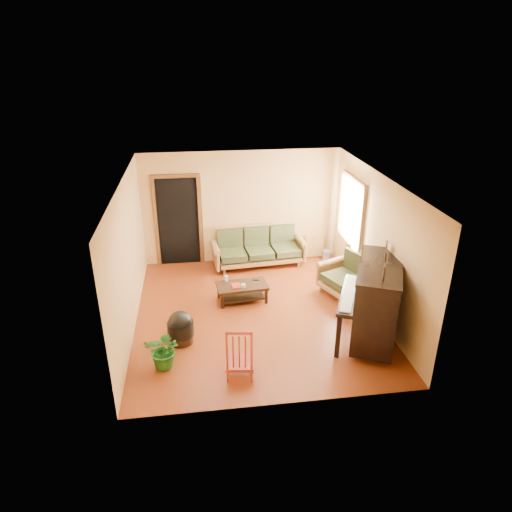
{
  "coord_description": "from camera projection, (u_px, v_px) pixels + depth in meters",
  "views": [
    {
      "loc": [
        -1.03,
        -7.45,
        4.59
      ],
      "look_at": [
        0.02,
        0.2,
        1.1
      ],
      "focal_mm": 32.0,
      "sensor_mm": 36.0,
      "label": 1
    }
  ],
  "objects": [
    {
      "name": "ceramic_crock",
      "position": [
        326.0,
        255.0,
        10.93
      ],
      "size": [
        0.23,
        0.23,
        0.23
      ],
      "primitive_type": "cylinder",
      "rotation": [
        0.0,
        0.0,
        0.33
      ],
      "color": "#3644A3",
      "rests_on": "floor"
    },
    {
      "name": "doorway",
      "position": [
        178.0,
        222.0,
        10.38
      ],
      "size": [
        1.08,
        0.16,
        2.05
      ],
      "primitive_type": "cube",
      "color": "black",
      "rests_on": "floor"
    },
    {
      "name": "coffee_table",
      "position": [
        242.0,
        292.0,
        9.09
      ],
      "size": [
        1.03,
        0.62,
        0.36
      ],
      "primitive_type": "cube",
      "rotation": [
        0.0,
        0.0,
        0.09
      ],
      "color": "black",
      "rests_on": "floor"
    },
    {
      "name": "sofa",
      "position": [
        259.0,
        247.0,
        10.51
      ],
      "size": [
        2.17,
        1.07,
        0.9
      ],
      "primitive_type": "cube",
      "rotation": [
        0.0,
        0.0,
        0.09
      ],
      "color": "#A26E3B",
      "rests_on": "floor"
    },
    {
      "name": "glass_jar",
      "position": [
        243.0,
        286.0,
        8.91
      ],
      "size": [
        0.11,
        0.11,
        0.06
      ],
      "primitive_type": "cylinder",
      "rotation": [
        0.0,
        0.0,
        0.21
      ],
      "color": "silver",
      "rests_on": "coffee_table"
    },
    {
      "name": "candle",
      "position": [
        226.0,
        278.0,
        9.12
      ],
      "size": [
        0.09,
        0.09,
        0.12
      ],
      "primitive_type": "cylinder",
      "rotation": [
        0.0,
        0.0,
        0.38
      ],
      "color": "silver",
      "rests_on": "coffee_table"
    },
    {
      "name": "armchair",
      "position": [
        345.0,
        274.0,
        9.2
      ],
      "size": [
        1.19,
        1.21,
        0.94
      ],
      "primitive_type": "cube",
      "rotation": [
        0.0,
        0.0,
        0.4
      ],
      "color": "#A26E3B",
      "rests_on": "floor"
    },
    {
      "name": "potted_plant",
      "position": [
        165.0,
        350.0,
        7.12
      ],
      "size": [
        0.73,
        0.69,
        0.64
      ],
      "primitive_type": "imported",
      "rotation": [
        0.0,
        0.0,
        -0.43
      ],
      "color": "#1B5A19",
      "rests_on": "floor"
    },
    {
      "name": "footstool",
      "position": [
        181.0,
        331.0,
        7.79
      ],
      "size": [
        0.52,
        0.52,
        0.43
      ],
      "primitive_type": "cylinder",
      "rotation": [
        0.0,
        0.0,
        0.15
      ],
      "color": "black",
      "rests_on": "floor"
    },
    {
      "name": "red_chair",
      "position": [
        240.0,
        350.0,
        6.89
      ],
      "size": [
        0.48,
        0.52,
        0.9
      ],
      "primitive_type": "cube",
      "rotation": [
        0.0,
        0.0,
        -0.14
      ],
      "color": "maroon",
      "rests_on": "floor"
    },
    {
      "name": "remote",
      "position": [
        256.0,
        280.0,
        9.18
      ],
      "size": [
        0.14,
        0.07,
        0.01
      ],
      "primitive_type": "cube",
      "rotation": [
        0.0,
        0.0,
        -0.27
      ],
      "color": "black",
      "rests_on": "coffee_table"
    },
    {
      "name": "window",
      "position": [
        352.0,
        211.0,
        9.57
      ],
      "size": [
        0.12,
        1.36,
        1.46
      ],
      "primitive_type": "cube",
      "color": "white",
      "rests_on": "right_wall"
    },
    {
      "name": "leaning_frame",
      "position": [
        315.0,
        246.0,
        11.0
      ],
      "size": [
        0.43,
        0.1,
        0.57
      ],
      "primitive_type": "cube",
      "rotation": [
        0.0,
        0.0,
        -0.01
      ],
      "color": "gold",
      "rests_on": "floor"
    },
    {
      "name": "floor",
      "position": [
        256.0,
        313.0,
        8.74
      ],
      "size": [
        5.0,
        5.0,
        0.0
      ],
      "primitive_type": "plane",
      "color": "#5B200C",
      "rests_on": "ground"
    },
    {
      "name": "book",
      "position": [
        232.0,
        286.0,
        8.92
      ],
      "size": [
        0.2,
        0.25,
        0.02
      ],
      "primitive_type": "imported",
      "rotation": [
        0.0,
        0.0,
        0.13
      ],
      "color": "#9E2115",
      "rests_on": "coffee_table"
    },
    {
      "name": "piano",
      "position": [
        376.0,
        303.0,
        7.66
      ],
      "size": [
        1.52,
        1.85,
        1.42
      ],
      "primitive_type": "cube",
      "rotation": [
        0.0,
        0.0,
        -0.42
      ],
      "color": "black",
      "rests_on": "floor"
    }
  ]
}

